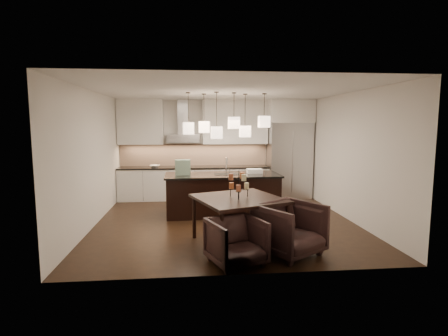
{
  "coord_description": "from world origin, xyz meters",
  "views": [
    {
      "loc": [
        -0.75,
        -7.4,
        2.1
      ],
      "look_at": [
        0.0,
        0.2,
        1.15
      ],
      "focal_mm": 28.0,
      "sensor_mm": 36.0,
      "label": 1
    }
  ],
  "objects": [
    {
      "name": "hood_canopy",
      "position": [
        -0.93,
        2.48,
        1.72
      ],
      "size": [
        0.9,
        0.52,
        0.24
      ],
      "primitive_type": "cube",
      "color": "#B7B7BA",
      "rests_on": "wall_back"
    },
    {
      "name": "hood_chimney",
      "position": [
        -0.93,
        2.59,
        2.32
      ],
      "size": [
        0.3,
        0.28,
        0.96
      ],
      "primitive_type": "cube",
      "color": "#B7B7BA",
      "rests_on": "hood_canopy"
    },
    {
      "name": "pendant_f",
      "position": [
        -0.16,
        0.16,
        1.93
      ],
      "size": [
        0.24,
        0.24,
        0.26
      ],
      "primitive_type": "cube",
      "color": "#FFDDBB",
      "rests_on": "ceiling"
    },
    {
      "name": "candle_b",
      "position": [
        -0.02,
        -1.34,
        1.03
      ],
      "size": [
        0.11,
        0.11,
        0.11
      ],
      "primitive_type": "cylinder",
      "rotation": [
        0.0,
        0.0,
        0.34
      ],
      "color": "#C16131",
      "rests_on": "candelabra"
    },
    {
      "name": "wall_left",
      "position": [
        -2.76,
        0.0,
        1.4
      ],
      "size": [
        0.02,
        5.5,
        2.8
      ],
      "primitive_type": "cube",
      "color": "silver",
      "rests_on": "ground"
    },
    {
      "name": "floor",
      "position": [
        0.0,
        0.0,
        -0.01
      ],
      "size": [
        5.5,
        5.5,
        0.02
      ],
      "primitive_type": "cube",
      "color": "black",
      "rests_on": "ground"
    },
    {
      "name": "candle_f",
      "position": [
        0.17,
        -1.57,
        1.2
      ],
      "size": [
        0.11,
        0.11,
        0.11
      ],
      "primitive_type": "cylinder",
      "rotation": [
        0.0,
        0.0,
        0.34
      ],
      "color": "#F7ECB0",
      "rests_on": "candelabra"
    },
    {
      "name": "candle_a",
      "position": [
        0.24,
        -1.39,
        1.03
      ],
      "size": [
        0.11,
        0.11,
        0.11
      ],
      "primitive_type": "cylinder",
      "rotation": [
        0.0,
        0.0,
        0.34
      ],
      "color": "#F7ECB0",
      "rests_on": "candelabra"
    },
    {
      "name": "lower_cabinets",
      "position": [
        -0.62,
        2.43,
        0.44
      ],
      "size": [
        4.21,
        0.62,
        0.88
      ],
      "primitive_type": "cube",
      "color": "silver",
      "rests_on": "floor"
    },
    {
      "name": "dining_table",
      "position": [
        0.1,
        -1.44,
        0.41
      ],
      "size": [
        1.77,
        1.77,
        0.83
      ],
      "primitive_type": null,
      "rotation": [
        0.0,
        0.0,
        0.34
      ],
      "color": "black",
      "rests_on": "floor"
    },
    {
      "name": "candle_d",
      "position": [
        0.18,
        -1.31,
        1.2
      ],
      "size": [
        0.11,
        0.11,
        0.11
      ],
      "primitive_type": "cylinder",
      "rotation": [
        0.0,
        0.0,
        0.34
      ],
      "color": "#C16131",
      "rests_on": "candelabra"
    },
    {
      "name": "pendant_a",
      "position": [
        -0.77,
        0.38,
        2.02
      ],
      "size": [
        0.24,
        0.24,
        0.26
      ],
      "primitive_type": "cube",
      "color": "#FFDDBB",
      "rests_on": "ceiling"
    },
    {
      "name": "pendant_d",
      "position": [
        0.53,
        0.61,
        1.94
      ],
      "size": [
        0.24,
        0.24,
        0.26
      ],
      "primitive_type": "cube",
      "color": "#FFDDBB",
      "rests_on": "ceiling"
    },
    {
      "name": "countertop",
      "position": [
        -0.62,
        2.43,
        0.9
      ],
      "size": [
        4.21,
        0.66,
        0.04
      ],
      "primitive_type": "cube",
      "color": "black",
      "rests_on": "lower_cabinets"
    },
    {
      "name": "food_container",
      "position": [
        0.79,
        0.74,
        1.0
      ],
      "size": [
        0.36,
        0.26,
        0.1
      ],
      "primitive_type": "cube",
      "rotation": [
        0.0,
        0.0,
        0.03
      ],
      "color": "silver",
      "rests_on": "island_top"
    },
    {
      "name": "upper_cab_right",
      "position": [
        0.55,
        2.57,
        2.17
      ],
      "size": [
        1.85,
        0.35,
        1.25
      ],
      "primitive_type": "cube",
      "color": "silver",
      "rests_on": "wall_back"
    },
    {
      "name": "wall_front",
      "position": [
        0.0,
        -2.76,
        1.4
      ],
      "size": [
        5.5,
        0.02,
        2.8
      ],
      "primitive_type": "cube",
      "color": "silver",
      "rests_on": "ground"
    },
    {
      "name": "upper_cab_left",
      "position": [
        -2.1,
        2.57,
        2.17
      ],
      "size": [
        1.25,
        0.35,
        1.25
      ],
      "primitive_type": "cube",
      "color": "silver",
      "rests_on": "wall_back"
    },
    {
      "name": "island_body",
      "position": [
        0.0,
        0.66,
        0.45
      ],
      "size": [
        2.61,
        1.1,
        0.91
      ],
      "primitive_type": "cube",
      "rotation": [
        0.0,
        0.0,
        0.03
      ],
      "color": "black",
      "rests_on": "floor"
    },
    {
      "name": "ceiling",
      "position": [
        0.0,
        0.0,
        2.81
      ],
      "size": [
        5.5,
        5.5,
        0.02
      ],
      "primitive_type": "cube",
      "color": "white",
      "rests_on": "wall_back"
    },
    {
      "name": "tote_bag",
      "position": [
        -0.91,
        0.61,
        1.13
      ],
      "size": [
        0.36,
        0.19,
        0.35
      ],
      "primitive_type": "cube",
      "rotation": [
        0.0,
        0.0,
        0.03
      ],
      "color": "#1C542A",
      "rests_on": "island_top"
    },
    {
      "name": "candle_c",
      "position": [
        0.07,
        -1.59,
        1.03
      ],
      "size": [
        0.11,
        0.11,
        0.11
      ],
      "primitive_type": "cylinder",
      "rotation": [
        0.0,
        0.0,
        0.34
      ],
      "color": "#A35538",
      "rests_on": "candelabra"
    },
    {
      "name": "pendant_c",
      "position": [
        0.23,
        0.32,
        2.14
      ],
      "size": [
        0.24,
        0.24,
        0.26
      ],
      "primitive_type": "cube",
      "color": "#FFDDBB",
      "rests_on": "ceiling"
    },
    {
      "name": "pendant_e",
      "position": [
        0.95,
        0.48,
        2.17
      ],
      "size": [
        0.24,
        0.24,
        0.26
      ],
      "primitive_type": "cube",
      "color": "#FFDDBB",
      "rests_on": "ceiling"
    },
    {
      "name": "backsplash",
      "position": [
        -0.62,
        2.73,
        1.24
      ],
      "size": [
        4.21,
        0.02,
        0.63
      ],
      "primitive_type": "cube",
      "color": "#D5AF95",
      "rests_on": "countertop"
    },
    {
      "name": "faucet",
      "position": [
        0.11,
        0.76,
        1.15
      ],
      "size": [
        0.11,
        0.25,
        0.39
      ],
      "primitive_type": null,
      "rotation": [
        0.0,
        0.0,
        0.03
      ],
      "color": "silver",
      "rests_on": "island_top"
    },
    {
      "name": "candelabra",
      "position": [
        0.1,
        -1.44,
        1.07
      ],
      "size": [
        0.51,
        0.51,
        0.49
      ],
      "primitive_type": null,
      "rotation": [
        0.0,
        0.0,
        0.34
      ],
      "color": "black",
      "rests_on": "dining_table"
    },
    {
      "name": "wall_back",
      "position": [
        0.0,
        2.76,
        1.4
      ],
      "size": [
        5.5,
        0.02,
        2.8
      ],
      "primitive_type": "cube",
      "color": "silver",
      "rests_on": "ground"
    },
    {
      "name": "fridge_panel",
      "position": [
        2.1,
        2.38,
        2.47
      ],
      "size": [
        1.26,
        0.72,
        0.65
      ],
      "primitive_type": "cube",
      "color": "silver",
      "rests_on": "refrigerator"
    },
    {
      "name": "armchair_left",
      "position": [
        -0.07,
        -2.38,
        0.35
      ],
      "size": [
        0.99,
        1.0,
        0.71
      ],
      "primitive_type": "imported",
      "rotation": [
        0.0,
        0.0,
        0.37
      ],
      "color": "black",
      "rests_on": "floor"
    },
    {
      "name": "wall_right",
      "position": [
        2.76,
        0.0,
        1.4
      ],
      "size": [
        0.02,
        5.5,
        2.8
      ],
      "primitive_type": "cube",
      "color": "silver",
      "rests_on": "ground"
    },
    {
      "name": "refrigerator",
      "position": [
        2.1,
        2.38,
        1.07
      ],
      "size": [
        1.2,
        0.72,
        2.15
      ],
      "primitive_type": "cube",
      "color": "#B7B7BA",
      "rests_on": "floor"
    },
    {
      "name": "fruit_bowl",
      "position": [
        -1.72,
        2.38,
        0.95
      ],
      "size": [
        0.34,
        0.34,
        0.06
      ],
      "primitive_type": "imported",
      "rotation": [
        0.0,
        0.0,
        -0.42
      ],
      "color": "silver",
      "rests_on": "countertop"
    },
    {
      "name": "island_top",
      "position": [
        0.0,
        0.66,
        0.93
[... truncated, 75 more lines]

